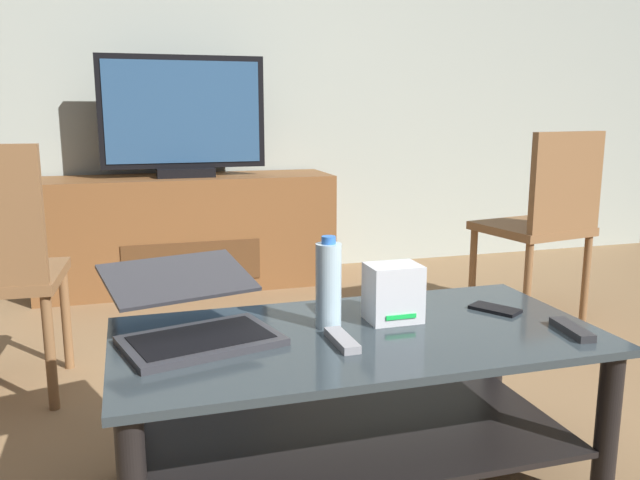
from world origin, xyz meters
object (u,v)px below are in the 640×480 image
at_px(dining_chair, 545,217).
at_px(soundbar_remote, 342,340).
at_px(router_box, 393,293).
at_px(cell_phone, 495,309).
at_px(media_cabinet, 188,232).
at_px(coffee_table, 357,382).
at_px(tv_remote, 572,329).
at_px(laptop, 192,314).
at_px(television, 183,119).
at_px(water_bottle_near, 328,285).

height_order(dining_chair, soundbar_remote, dining_chair).
xyz_separation_m(router_box, cell_phone, (0.32, -0.00, -0.07)).
bearing_deg(media_cabinet, coffee_table, -83.99).
bearing_deg(media_cabinet, tv_remote, -72.32).
relative_size(laptop, tv_remote, 3.00).
relative_size(media_cabinet, dining_chair, 1.81).
distance_m(router_box, soundbar_remote, 0.25).
xyz_separation_m(coffee_table, laptop, (-0.42, 0.09, 0.20)).
xyz_separation_m(television, cell_phone, (0.69, -2.18, -0.52)).
distance_m(laptop, water_bottle_near, 0.37).
xyz_separation_m(cell_phone, soundbar_remote, (-0.52, -0.13, 0.01)).
relative_size(television, water_bottle_near, 3.68).
distance_m(coffee_table, soundbar_remote, 0.18).
xyz_separation_m(dining_chair, water_bottle_near, (-1.40, -1.02, 0.05)).
distance_m(water_bottle_near, tv_remote, 0.65).
height_order(tv_remote, soundbar_remote, same).
relative_size(coffee_table, cell_phone, 9.08).
distance_m(television, cell_phone, 2.35).
height_order(dining_chair, cell_phone, dining_chair).
height_order(cell_phone, tv_remote, tv_remote).
distance_m(laptop, router_box, 0.55).
bearing_deg(tv_remote, water_bottle_near, 166.03).
height_order(television, water_bottle_near, television).
bearing_deg(laptop, dining_chair, 29.53).
distance_m(laptop, cell_phone, 0.87).
xyz_separation_m(laptop, router_box, (0.55, -0.02, 0.02)).
relative_size(dining_chair, router_box, 5.84).
height_order(coffee_table, dining_chair, dining_chair).
bearing_deg(water_bottle_near, tv_remote, -21.23).
relative_size(router_box, soundbar_remote, 1.00).
relative_size(water_bottle_near, tv_remote, 1.56).
bearing_deg(cell_phone, water_bottle_near, 147.32).
height_order(coffee_table, television, television).
bearing_deg(soundbar_remote, dining_chair, 38.44).
bearing_deg(router_box, soundbar_remote, -144.91).
bearing_deg(water_bottle_near, cell_phone, -0.35).
height_order(router_box, soundbar_remote, router_box).
height_order(television, dining_chair, television).
height_order(coffee_table, soundbar_remote, soundbar_remote).
relative_size(television, tv_remote, 5.75).
height_order(coffee_table, tv_remote, tv_remote).
bearing_deg(laptop, tv_remote, -14.94).
height_order(dining_chair, tv_remote, dining_chair).
distance_m(media_cabinet, laptop, 2.19).
bearing_deg(cell_phone, coffee_table, 155.55).
bearing_deg(cell_phone, soundbar_remote, 162.02).
bearing_deg(cell_phone, media_cabinet, 74.98).
relative_size(television, dining_chair, 0.99).
bearing_deg(cell_phone, television, 75.15).
bearing_deg(tv_remote, cell_phone, 118.36).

